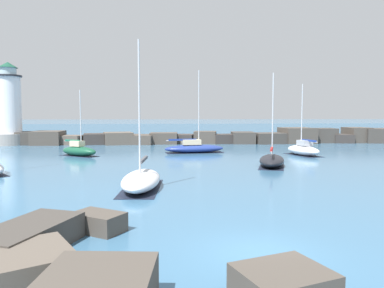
% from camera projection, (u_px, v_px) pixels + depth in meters
% --- Properties ---
extents(ground_plane, '(600.00, 600.00, 0.00)m').
position_uv_depth(ground_plane, '(259.00, 253.00, 13.46)').
color(ground_plane, '#3D6B8E').
extents(open_sea_beyond, '(400.00, 116.00, 0.01)m').
position_uv_depth(open_sea_beyond, '(174.00, 129.00, 121.74)').
color(open_sea_beyond, '#2D5B7F').
rests_on(open_sea_beyond, ground).
extents(breakwater_jetty, '(67.94, 6.72, 2.58)m').
position_uv_depth(breakwater_jetty, '(209.00, 137.00, 62.45)').
color(breakwater_jetty, '#383330').
rests_on(breakwater_jetty, ground).
extents(lighthouse, '(4.74, 4.74, 13.02)m').
position_uv_depth(lighthouse, '(9.00, 110.00, 58.98)').
color(lighthouse, gray).
rests_on(lighthouse, ground).
extents(foreground_rocks, '(11.20, 9.58, 1.18)m').
position_uv_depth(foreground_rocks, '(73.00, 262.00, 11.36)').
color(foreground_rocks, brown).
rests_on(foreground_rocks, ground).
extents(sailboat_moored_0, '(3.96, 6.23, 8.83)m').
position_uv_depth(sailboat_moored_0, '(272.00, 160.00, 35.40)').
color(sailboat_moored_0, black).
rests_on(sailboat_moored_0, ground).
extents(sailboat_moored_1, '(5.30, 4.47, 7.72)m').
position_uv_depth(sailboat_moored_1, '(79.00, 150.00, 44.00)').
color(sailboat_moored_1, '#195138').
rests_on(sailboat_moored_1, ground).
extents(sailboat_moored_3, '(2.94, 6.92, 9.70)m').
position_uv_depth(sailboat_moored_3, '(141.00, 180.00, 24.90)').
color(sailboat_moored_3, white).
rests_on(sailboat_moored_3, ground).
extents(sailboat_moored_4, '(3.58, 5.80, 8.51)m').
position_uv_depth(sailboat_moored_4, '(303.00, 150.00, 44.69)').
color(sailboat_moored_4, white).
rests_on(sailboat_moored_4, ground).
extents(sailboat_moored_5, '(7.90, 3.43, 10.41)m').
position_uv_depth(sailboat_moored_5, '(194.00, 148.00, 47.63)').
color(sailboat_moored_5, navy).
rests_on(sailboat_moored_5, ground).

